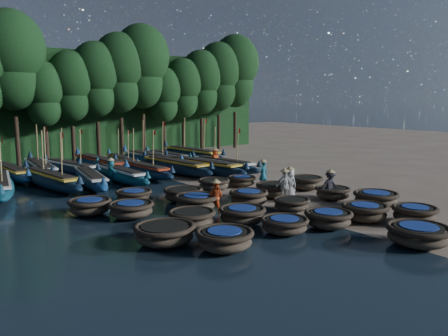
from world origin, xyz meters
TOP-DOWN VIEW (x-y plane):
  - ground at (0.00, 0.00)m, footprint 120.00×120.00m
  - foliage_wall at (0.00, 23.50)m, footprint 40.00×3.00m
  - coracle_3 at (0.38, -10.70)m, footprint 2.70×2.70m
  - coracle_4 at (3.09, -9.04)m, footprint 2.39×2.39m
  - coracle_5 at (-5.72, -6.68)m, footprint 2.22×2.22m
  - coracle_6 at (-2.51, -6.55)m, footprint 2.00×2.00m
  - coracle_7 at (-0.46, -7.13)m, footprint 2.33×2.33m
  - coracle_8 at (1.69, -7.45)m, footprint 2.39×2.39m
  - coracle_9 at (4.35, -6.25)m, footprint 2.69×2.69m
  - coracle_10 at (-7.12, -4.77)m, footprint 2.85×2.85m
  - coracle_11 at (-5.12, -3.60)m, footprint 2.46×2.46m
  - coracle_12 at (-3.04, -4.46)m, footprint 2.12×2.12m
  - coracle_13 at (0.34, -4.19)m, footprint 2.12×2.12m
  - coracle_14 at (3.98, -3.79)m, footprint 2.09×2.09m
  - coracle_15 at (-6.48, -0.54)m, footprint 2.12×2.12m
  - coracle_16 at (-3.41, -1.39)m, footprint 2.59×2.59m
  - coracle_17 at (-0.62, -2.07)m, footprint 2.04×2.04m
  - coracle_18 at (1.81, -1.47)m, footprint 2.18×2.18m
  - coracle_19 at (4.82, -1.10)m, footprint 2.08×2.08m
  - coracle_20 at (-7.80, 1.18)m, footprint 2.09×2.09m
  - coracle_21 at (-4.97, 2.30)m, footprint 1.96×1.96m
  - coracle_22 at (-2.81, 0.77)m, footprint 2.29×2.29m
  - coracle_23 at (0.18, 2.08)m, footprint 1.91×1.91m
  - coracle_24 at (2.40, 2.11)m, footprint 1.90×1.90m
  - long_boat_1 at (-10.29, 8.58)m, footprint 2.74×8.05m
  - long_boat_2 at (-7.46, 8.74)m, footprint 2.41×8.32m
  - long_boat_3 at (-5.28, 7.80)m, footprint 2.51×7.56m
  - long_boat_4 at (-3.14, 8.12)m, footprint 1.57×7.82m
  - long_boat_5 at (-1.19, 8.94)m, footprint 1.96×8.03m
  - long_boat_6 at (1.41, 8.65)m, footprint 2.28×8.66m
  - long_boat_7 at (2.85, 7.15)m, footprint 2.83×8.84m
  - long_boat_8 at (4.90, 7.31)m, footprint 1.95×7.89m
  - long_boat_10 at (-8.78, 13.40)m, footprint 1.94×7.84m
  - long_boat_11 at (-6.84, 13.33)m, footprint 2.18×8.62m
  - long_boat_12 at (-4.94, 12.81)m, footprint 2.72×7.89m
  - long_boat_13 at (-2.67, 12.83)m, footprint 1.95×9.04m
  - long_boat_14 at (-0.38, 13.91)m, footprint 1.96×7.26m
  - long_boat_15 at (1.69, 12.92)m, footprint 2.26×8.84m
  - long_boat_16 at (3.94, 14.16)m, footprint 1.54×7.39m
  - long_boat_17 at (6.32, 13.82)m, footprint 2.14×9.00m
  - fisherman_0 at (1.99, -2.46)m, footprint 0.70×0.95m
  - fisherman_1 at (3.08, 0.89)m, footprint 0.70×0.52m
  - fisherman_2 at (-2.71, -2.06)m, footprint 0.84×0.93m
  - fisherman_3 at (3.66, -3.86)m, footprint 1.19×0.86m
  - fisherman_4 at (1.39, -2.65)m, footprint 1.11×0.68m
  - fisherman_5 at (-3.81, 8.00)m, footprint 0.84×1.57m
  - fisherman_6 at (4.75, 8.19)m, footprint 0.92×0.72m
  - tree_4 at (-6.80, 20.00)m, footprint 5.34×5.34m
  - tree_5 at (-4.50, 20.00)m, footprint 3.68×3.68m
  - tree_6 at (-2.20, 20.00)m, footprint 4.09×4.09m
  - tree_7 at (0.10, 20.00)m, footprint 4.51×4.51m
  - tree_8 at (2.40, 20.00)m, footprint 4.92×4.92m
  - tree_9 at (4.70, 20.00)m, footprint 5.34×5.34m
  - tree_10 at (7.00, 20.00)m, footprint 3.68×3.68m
  - tree_11 at (9.30, 20.00)m, footprint 4.09×4.09m
  - tree_12 at (11.60, 20.00)m, footprint 4.51×4.51m
  - tree_13 at (13.90, 20.00)m, footprint 4.92×4.92m
  - tree_14 at (16.20, 20.00)m, footprint 5.34×5.34m

SIDE VIEW (x-z plane):
  - ground at x=0.00m, z-range 0.00..0.00m
  - coracle_13 at x=0.34m, z-range 0.05..0.69m
  - coracle_24 at x=2.40m, z-range 0.05..0.70m
  - coracle_21 at x=-4.97m, z-range 0.05..0.71m
  - coracle_6 at x=-2.51m, z-range 0.05..0.71m
  - coracle_14 at x=3.98m, z-range 0.05..0.75m
  - coracle_23 at x=0.18m, z-range 0.05..0.78m
  - coracle_22 at x=-2.81m, z-range 0.05..0.80m
  - coracle_15 at x=-6.48m, z-range 0.06..0.80m
  - coracle_7 at x=-0.46m, z-range 0.06..0.80m
  - coracle_20 at x=-7.80m, z-range 0.06..0.83m
  - coracle_12 at x=-3.04m, z-range 0.06..0.83m
  - coracle_10 at x=-7.12m, z-range 0.05..0.83m
  - coracle_11 at x=-5.12m, z-range 0.06..0.83m
  - coracle_5 at x=-5.72m, z-range 0.06..0.83m
  - coracle_8 at x=1.69m, z-range 0.06..0.84m
  - coracle_3 at x=0.38m, z-range 0.06..0.85m
  - coracle_18 at x=1.81m, z-range 0.06..0.86m
  - coracle_9 at x=4.35m, z-range 0.06..0.86m
  - coracle_4 at x=3.09m, z-range 0.06..0.86m
  - coracle_17 at x=-0.62m, z-range 0.06..0.87m
  - coracle_19 at x=4.82m, z-range 0.06..0.88m
  - coracle_16 at x=-3.41m, z-range 0.07..0.91m
  - long_boat_14 at x=-0.38m, z-range -1.06..2.04m
  - long_boat_16 at x=3.94m, z-range -0.16..1.15m
  - long_boat_3 at x=-5.28m, z-range -0.16..1.19m
  - long_boat_4 at x=-3.14m, z-range -0.16..1.21m
  - long_boat_10 at x=-8.78m, z-range -0.16..1.22m
  - long_boat_8 at x=4.90m, z-range -1.15..2.21m
  - long_boat_12 at x=-4.94m, z-range -1.16..2.24m
  - long_boat_5 at x=-1.19m, z-range -1.17..2.25m
  - long_boat_1 at x=-10.29m, z-range -1.18..2.28m
  - long_boat_2 at x=-7.46m, z-range -1.21..2.34m
  - long_boat_11 at x=-6.84m, z-range -1.25..2.42m
  - long_boat_6 at x=1.41m, z-range -0.18..1.35m
  - long_boat_15 at x=1.69m, z-range -1.29..2.48m
  - long_boat_7 at x=2.85m, z-range -0.19..1.38m
  - long_boat_13 at x=-2.67m, z-range -0.19..1.40m
  - long_boat_17 at x=6.32m, z-range -1.31..2.52m
  - fisherman_2 at x=-2.71m, z-range -0.04..1.71m
  - fisherman_5 at x=-3.81m, z-range -0.06..1.76m
  - fisherman_3 at x=3.66m, z-range -0.06..1.79m
  - fisherman_6 at x=4.75m, z-range -0.04..1.83m
  - fisherman_4 at x=1.39m, z-range -0.04..1.92m
  - fisherman_0 at x=1.99m, z-range -0.05..1.94m
  - fisherman_1 at x=3.08m, z-range -0.01..1.93m
  - foliage_wall at x=0.00m, z-range 0.00..10.00m
  - tree_5 at x=-4.50m, z-range 1.63..10.31m
  - tree_10 at x=7.00m, z-range 1.63..10.31m
  - tree_6 at x=-2.20m, z-range 1.82..11.47m
  - tree_11 at x=9.30m, z-range 1.82..11.47m
  - tree_7 at x=0.10m, z-range 2.01..12.64m
  - tree_12 at x=11.60m, z-range 2.01..12.64m
  - tree_8 at x=2.40m, z-range 2.19..13.80m
  - tree_13 at x=13.90m, z-range 2.19..13.80m
  - tree_4 at x=-6.80m, z-range 2.38..14.96m
  - tree_9 at x=4.70m, z-range 2.38..14.96m
  - tree_14 at x=16.20m, z-range 2.38..14.96m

